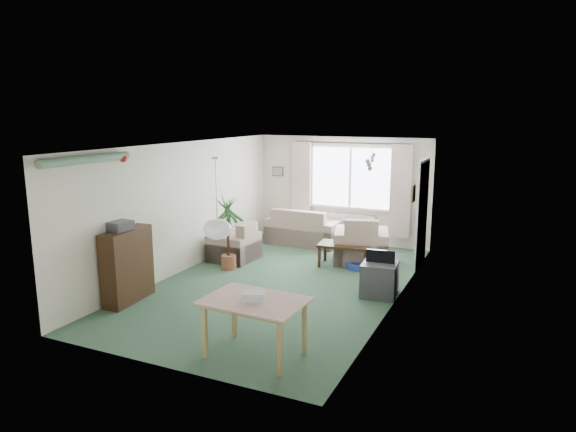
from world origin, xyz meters
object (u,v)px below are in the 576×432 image
at_px(sofa, 304,226).
at_px(armchair_left, 234,241).
at_px(coffee_table, 345,255).
at_px(tv_cube, 380,279).
at_px(bookshelf, 127,266).
at_px(houseplant, 228,232).
at_px(pet_bed, 361,265).
at_px(dining_table, 255,329).
at_px(armchair_corner, 361,239).

distance_m(sofa, armchair_left, 1.95).
relative_size(coffee_table, tv_cube, 1.63).
bearing_deg(bookshelf, sofa, 71.41).
height_order(houseplant, pet_bed, houseplant).
bearing_deg(coffee_table, bookshelf, -128.25).
bearing_deg(sofa, dining_table, 107.04).
bearing_deg(sofa, armchair_left, 66.78).
distance_m(sofa, armchair_corner, 1.79).
relative_size(sofa, pet_bed, 2.94).
relative_size(armchair_corner, pet_bed, 1.87).
relative_size(armchair_corner, dining_table, 0.92).
relative_size(tv_cube, pet_bed, 1.10).
xyz_separation_m(sofa, pet_bed, (1.71, -1.28, -0.35)).
height_order(armchair_left, bookshelf, bookshelf).
height_order(sofa, houseplant, houseplant).
distance_m(dining_table, tv_cube, 2.84).
height_order(armchair_corner, pet_bed, armchair_corner).
xyz_separation_m(armchair_left, houseplant, (0.22, -0.58, 0.33)).
bearing_deg(houseplant, armchair_corner, 35.50).
height_order(dining_table, pet_bed, dining_table).
relative_size(armchair_left, bookshelf, 0.75).
xyz_separation_m(coffee_table, houseplant, (-1.95, -1.08, 0.50)).
height_order(sofa, armchair_corner, armchair_corner).
distance_m(armchair_corner, coffee_table, 0.55).
xyz_separation_m(tv_cube, pet_bed, (-0.70, 1.30, -0.22)).
bearing_deg(coffee_table, houseplant, -151.02).
relative_size(dining_table, pet_bed, 2.02).
xyz_separation_m(armchair_corner, armchair_left, (-2.37, -0.95, -0.08)).
xyz_separation_m(bookshelf, dining_table, (2.69, -0.82, -0.23)).
relative_size(sofa, houseplant, 1.13).
height_order(coffee_table, dining_table, dining_table).
relative_size(armchair_corner, bookshelf, 0.89).
xyz_separation_m(houseplant, pet_bed, (2.27, 1.08, -0.67)).
xyz_separation_m(sofa, dining_table, (1.57, -5.29, -0.06)).
height_order(houseplant, dining_table, houseplant).
relative_size(houseplant, dining_table, 1.29).
bearing_deg(sofa, armchair_corner, 152.61).
distance_m(bookshelf, tv_cube, 4.02).
distance_m(armchair_corner, houseplant, 2.65).
relative_size(armchair_left, coffee_table, 0.88).
xyz_separation_m(sofa, tv_cube, (2.42, -2.59, -0.13)).
height_order(armchair_left, pet_bed, armchair_left).
distance_m(armchair_left, coffee_table, 2.24).
bearing_deg(armchair_corner, sofa, -43.37).
distance_m(tv_cube, pet_bed, 1.50).
bearing_deg(armchair_left, sofa, 157.83).
height_order(armchair_left, coffee_table, armchair_left).
xyz_separation_m(armchair_left, dining_table, (2.35, -3.51, -0.04)).
bearing_deg(dining_table, houseplant, 126.10).
distance_m(coffee_table, pet_bed, 0.36).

